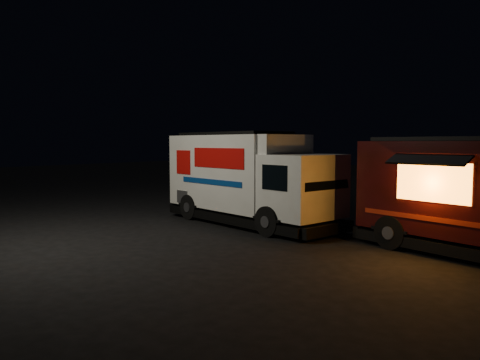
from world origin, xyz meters
The scene contains 2 objects.
ground centered at (0.00, 0.00, 0.00)m, with size 80.00×80.00×0.00m, color black.
white_truck centered at (0.36, 2.46, 1.44)m, with size 6.34×2.16×2.88m, color white, non-canonical shape.
Camera 1 is at (9.25, -9.02, 2.54)m, focal length 35.00 mm.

